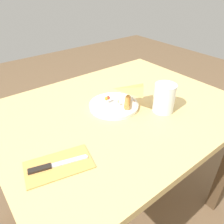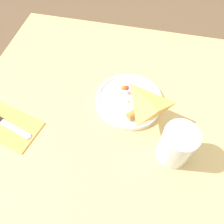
% 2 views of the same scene
% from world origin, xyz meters
% --- Properties ---
extents(ground_plane, '(6.00, 6.00, 0.00)m').
position_xyz_m(ground_plane, '(0.00, 0.00, 0.00)').
color(ground_plane, brown).
extents(dining_table, '(1.03, 0.80, 0.70)m').
position_xyz_m(dining_table, '(0.00, 0.00, 0.60)').
color(dining_table, '#DBB770').
rests_on(dining_table, ground_plane).
extents(plate_pizza, '(0.21, 0.21, 0.05)m').
position_xyz_m(plate_pizza, '(-0.01, 0.02, 0.72)').
color(plate_pizza, white).
rests_on(plate_pizza, dining_table).
extents(milk_glass, '(0.09, 0.09, 0.12)m').
position_xyz_m(milk_glass, '(0.14, -0.13, 0.76)').
color(milk_glass, white).
rests_on(milk_glass, dining_table).
extents(napkin_folded, '(0.22, 0.16, 0.00)m').
position_xyz_m(napkin_folded, '(-0.35, -0.14, 0.70)').
color(napkin_folded, '#E59E4C').
rests_on(napkin_folded, dining_table).
extents(butter_knife, '(0.18, 0.07, 0.01)m').
position_xyz_m(butter_knife, '(-0.36, -0.14, 0.71)').
color(butter_knife, black).
rests_on(butter_knife, napkin_folded).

